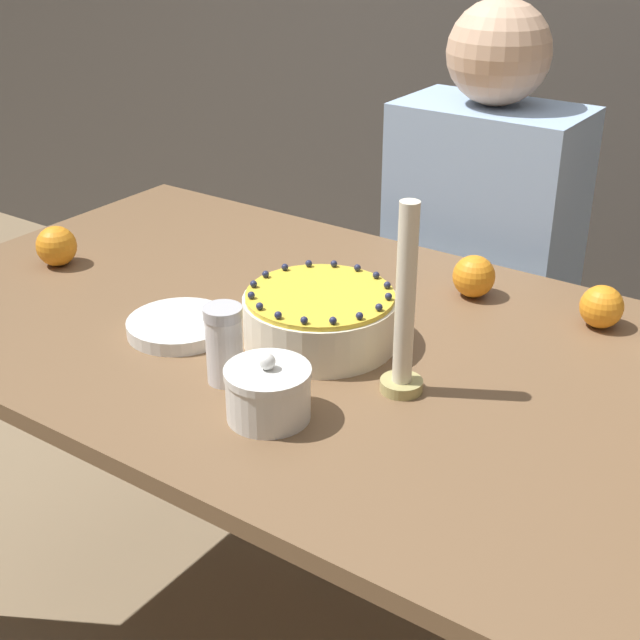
% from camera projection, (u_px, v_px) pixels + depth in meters
% --- Properties ---
extents(dining_table, '(1.57, 0.91, 0.77)m').
position_uv_depth(dining_table, '(311.00, 388.00, 1.58)').
color(dining_table, brown).
rests_on(dining_table, ground_plane).
extents(cake, '(0.26, 0.26, 0.10)m').
position_uv_depth(cake, '(320.00, 318.00, 1.48)').
color(cake, '#EFE5CC').
rests_on(cake, dining_table).
extents(sugar_bowl, '(0.13, 0.13, 0.10)m').
position_uv_depth(sugar_bowl, '(268.00, 393.00, 1.27)').
color(sugar_bowl, white).
rests_on(sugar_bowl, dining_table).
extents(sugar_shaker, '(0.06, 0.06, 0.13)m').
position_uv_depth(sugar_shaker, '(224.00, 344.00, 1.36)').
color(sugar_shaker, white).
rests_on(sugar_shaker, dining_table).
extents(plate_stack, '(0.18, 0.18, 0.02)m').
position_uv_depth(plate_stack, '(180.00, 326.00, 1.53)').
color(plate_stack, white).
rests_on(plate_stack, dining_table).
extents(candle, '(0.07, 0.07, 0.30)m').
position_uv_depth(candle, '(405.00, 317.00, 1.30)').
color(candle, tan).
rests_on(candle, dining_table).
extents(orange_fruit_0, '(0.08, 0.08, 0.08)m').
position_uv_depth(orange_fruit_0, '(56.00, 246.00, 1.78)').
color(orange_fruit_0, orange).
rests_on(orange_fruit_0, dining_table).
extents(orange_fruit_1, '(0.08, 0.08, 0.08)m').
position_uv_depth(orange_fruit_1, '(602.00, 307.00, 1.53)').
color(orange_fruit_1, orange).
rests_on(orange_fruit_1, dining_table).
extents(orange_fruit_2, '(0.08, 0.08, 0.08)m').
position_uv_depth(orange_fruit_2, '(474.00, 276.00, 1.65)').
color(orange_fruit_2, orange).
rests_on(orange_fruit_2, dining_table).
extents(person_man_blue_shirt, '(0.40, 0.34, 1.25)m').
position_uv_depth(person_man_blue_shirt, '(476.00, 311.00, 2.10)').
color(person_man_blue_shirt, '#2D2D38').
rests_on(person_man_blue_shirt, ground_plane).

